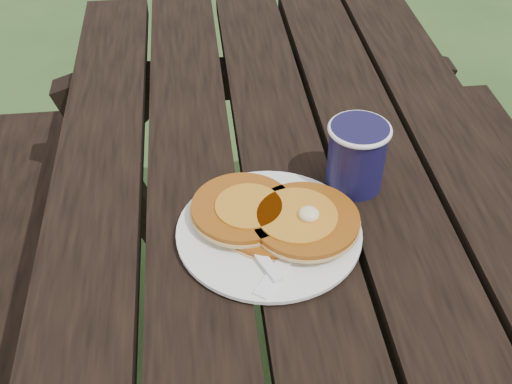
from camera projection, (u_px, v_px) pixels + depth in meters
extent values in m
cube|color=black|center=(309.00, 280.00, 0.88)|extent=(0.75, 1.80, 0.04)
cylinder|color=white|center=(269.00, 232.00, 0.92)|extent=(0.34, 0.34, 0.01)
cylinder|color=#9F5212|center=(273.00, 220.00, 0.92)|extent=(0.15, 0.15, 0.01)
cylinder|color=#9F5212|center=(242.00, 208.00, 0.92)|extent=(0.15, 0.15, 0.01)
cylinder|color=#9F5212|center=(305.00, 220.00, 0.90)|extent=(0.15, 0.15, 0.01)
cylinder|color=#B36E19|center=(297.00, 215.00, 0.90)|extent=(0.11, 0.11, 0.00)
ellipsoid|color=#F4E59E|center=(309.00, 214.00, 0.89)|extent=(0.03, 0.03, 0.02)
cube|color=white|center=(291.00, 252.00, 0.88)|extent=(0.12, 0.16, 0.00)
cylinder|color=#141136|center=(356.00, 156.00, 0.97)|extent=(0.09, 0.09, 0.11)
torus|color=white|center=(360.00, 129.00, 0.94)|extent=(0.10, 0.10, 0.01)
cylinder|color=black|center=(360.00, 130.00, 0.94)|extent=(0.08, 0.08, 0.01)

